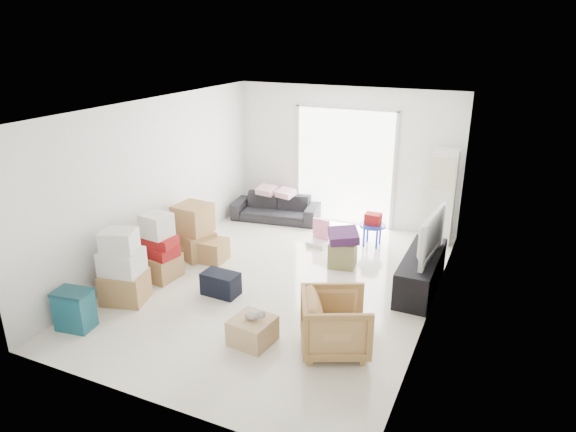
# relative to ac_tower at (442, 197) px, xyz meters

# --- Properties ---
(room_shell) EXTENTS (4.98, 6.48, 3.18)m
(room_shell) POSITION_rel_ac_tower_xyz_m (-1.95, -2.65, 0.48)
(room_shell) COLOR white
(room_shell) RESTS_ON ground
(sliding_door) EXTENTS (2.10, 0.04, 2.33)m
(sliding_door) POSITION_rel_ac_tower_xyz_m (-1.95, 0.33, 0.37)
(sliding_door) COLOR white
(sliding_door) RESTS_ON room_shell
(ac_tower) EXTENTS (0.45, 0.30, 1.75)m
(ac_tower) POSITION_rel_ac_tower_xyz_m (0.00, 0.00, 0.00)
(ac_tower) COLOR beige
(ac_tower) RESTS_ON room_shell
(tv_console) EXTENTS (0.49, 1.64, 0.55)m
(tv_console) POSITION_rel_ac_tower_xyz_m (0.05, -1.93, -0.60)
(tv_console) COLOR black
(tv_console) RESTS_ON room_shell
(television) EXTENTS (0.77, 1.23, 0.15)m
(television) POSITION_rel_ac_tower_xyz_m (0.05, -1.93, -0.25)
(television) COLOR black
(television) RESTS_ON tv_console
(sofa) EXTENTS (1.81, 0.76, 0.68)m
(sofa) POSITION_rel_ac_tower_xyz_m (-3.23, -0.15, -0.53)
(sofa) COLOR #232327
(sofa) RESTS_ON room_shell
(pillow_left) EXTENTS (0.41, 0.34, 0.12)m
(pillow_left) POSITION_rel_ac_tower_xyz_m (-3.45, -0.11, -0.13)
(pillow_left) COLOR #F1B0C9
(pillow_left) RESTS_ON sofa
(pillow_right) EXTENTS (0.38, 0.33, 0.11)m
(pillow_right) POSITION_rel_ac_tower_xyz_m (-3.02, -0.12, -0.14)
(pillow_right) COLOR #F1B0C9
(pillow_right) RESTS_ON sofa
(armchair) EXTENTS (1.01, 1.04, 0.82)m
(armchair) POSITION_rel_ac_tower_xyz_m (-0.59, -3.96, -0.47)
(armchair) COLOR tan
(armchair) RESTS_ON room_shell
(storage_bins) EXTENTS (0.51, 0.39, 0.55)m
(storage_bins) POSITION_rel_ac_tower_xyz_m (-3.85, -4.90, -0.60)
(storage_bins) COLOR #114959
(storage_bins) RESTS_ON room_shell
(box_stack_a) EXTENTS (0.71, 0.64, 1.09)m
(box_stack_a) POSITION_rel_ac_tower_xyz_m (-3.75, -4.07, -0.38)
(box_stack_a) COLOR #A6844B
(box_stack_a) RESTS_ON room_shell
(box_stack_b) EXTENTS (0.63, 0.56, 1.07)m
(box_stack_b) POSITION_rel_ac_tower_xyz_m (-3.75, -3.25, -0.41)
(box_stack_b) COLOR #A6844B
(box_stack_b) RESTS_ON room_shell
(box_stack_c) EXTENTS (0.78, 0.72, 0.94)m
(box_stack_c) POSITION_rel_ac_tower_xyz_m (-3.72, -2.35, -0.42)
(box_stack_c) COLOR #A6844B
(box_stack_c) RESTS_ON room_shell
(loose_box) EXTENTS (0.46, 0.46, 0.37)m
(loose_box) POSITION_rel_ac_tower_xyz_m (-3.35, -2.37, -0.69)
(loose_box) COLOR #A6844B
(loose_box) RESTS_ON room_shell
(duffel_bag) EXTENTS (0.55, 0.34, 0.34)m
(duffel_bag) POSITION_rel_ac_tower_xyz_m (-2.60, -3.33, -0.70)
(duffel_bag) COLOR black
(duffel_bag) RESTS_ON room_shell
(ottoman) EXTENTS (0.49, 0.49, 0.43)m
(ottoman) POSITION_rel_ac_tower_xyz_m (-1.27, -1.66, -0.66)
(ottoman) COLOR #8F8953
(ottoman) RESTS_ON room_shell
(blanket) EXTENTS (0.63, 0.63, 0.14)m
(blanket) POSITION_rel_ac_tower_xyz_m (-1.27, -1.66, -0.38)
(blanket) COLOR #411D49
(blanket) RESTS_ON ottoman
(kids_table) EXTENTS (0.48, 0.48, 0.61)m
(kids_table) POSITION_rel_ac_tower_xyz_m (-1.06, -0.62, -0.44)
(kids_table) COLOR #1B34BC
(kids_table) RESTS_ON room_shell
(toy_walker) EXTENTS (0.39, 0.35, 0.47)m
(toy_walker) POSITION_rel_ac_tower_xyz_m (-1.94, -1.00, -0.74)
(toy_walker) COLOR silver
(toy_walker) RESTS_ON room_shell
(wood_crate) EXTENTS (0.55, 0.55, 0.33)m
(wood_crate) POSITION_rel_ac_tower_xyz_m (-1.59, -4.23, -0.71)
(wood_crate) COLOR tan
(wood_crate) RESTS_ON room_shell
(plush_bunny) EXTENTS (0.28, 0.16, 0.14)m
(plush_bunny) POSITION_rel_ac_tower_xyz_m (-1.56, -4.22, -0.49)
(plush_bunny) COLOR #B2ADA8
(plush_bunny) RESTS_ON wood_crate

